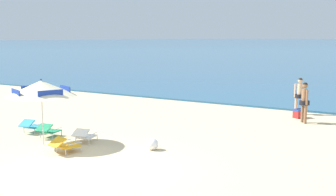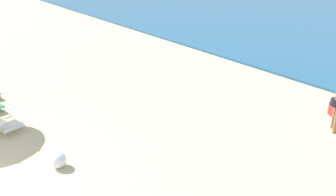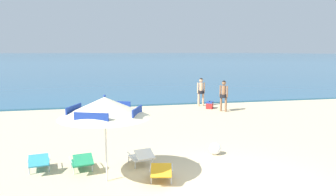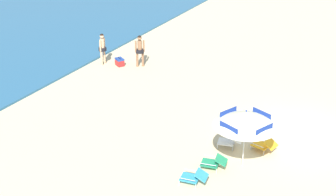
{
  "view_description": "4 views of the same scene",
  "coord_description": "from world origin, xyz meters",
  "views": [
    {
      "loc": [
        7.33,
        -8.19,
        3.52
      ],
      "look_at": [
        -1.05,
        5.67,
        1.15
      ],
      "focal_mm": 44.53,
      "sensor_mm": 36.0,
      "label": 1
    },
    {
      "loc": [
        7.61,
        -0.12,
        4.9
      ],
      "look_at": [
        0.12,
        5.88,
        0.77
      ],
      "focal_mm": 39.45,
      "sensor_mm": 36.0,
      "label": 2
    },
    {
      "loc": [
        -3.21,
        -6.53,
        3.22
      ],
      "look_at": [
        -0.29,
        6.53,
        1.24
      ],
      "focal_mm": 33.45,
      "sensor_mm": 36.0,
      "label": 3
    },
    {
      "loc": [
        -17.18,
        -3.5,
        9.53
      ],
      "look_at": [
        -1.43,
        4.93,
        1.1
      ],
      "focal_mm": 52.68,
      "sensor_mm": 36.0,
      "label": 4
    }
  ],
  "objects": [
    {
      "name": "lounge_chair_facing_sea",
      "position": [
        -3.71,
        1.91,
        0.27
      ],
      "size": [
        0.7,
        0.97,
        0.52
      ],
      "color": "#1E7F56",
      "rests_on": "ground"
    },
    {
      "name": "cooler_box",
      "position": [
        2.97,
        10.18,
        0.2
      ],
      "size": [
        0.56,
        0.6,
        0.43
      ],
      "color": "red",
      "rests_on": "ground"
    },
    {
      "name": "ground_plane",
      "position": [
        0.0,
        0.0,
        0.0
      ],
      "size": [
        800.0,
        800.0,
        0.0
      ],
      "primitive_type": "plane",
      "color": "#D1BA8E"
    },
    {
      "name": "lounge_chair_beside_umbrella",
      "position": [
        -2.08,
        1.98,
        0.27
      ],
      "size": [
        0.72,
        0.98,
        0.51
      ],
      "color": "white",
      "rests_on": "ground"
    },
    {
      "name": "lounge_chair_under_umbrella",
      "position": [
        -4.85,
        2.14,
        0.27
      ],
      "size": [
        0.66,
        0.96,
        0.52
      ],
      "color": "teal",
      "rests_on": "ground"
    },
    {
      "name": "lounge_chair_spare_folded",
      "position": [
        -1.75,
        0.75,
        0.27
      ],
      "size": [
        0.71,
        0.98,
        0.52
      ],
      "color": "gold",
      "rests_on": "ground"
    },
    {
      "name": "person_standing_beside",
      "position": [
        3.39,
        9.17,
        0.98
      ],
      "size": [
        0.41,
        0.41,
        1.69
      ],
      "color": "#8C6042",
      "rests_on": "ground"
    },
    {
      "name": "person_standing_near_shore",
      "position": [
        2.73,
        11.06,
        0.97
      ],
      "size": [
        0.5,
        0.41,
        1.68
      ],
      "color": "#D8A87F",
      "rests_on": "ground"
    },
    {
      "name": "beach_ball",
      "position": [
        0.32,
        2.45,
        0.19
      ],
      "size": [
        0.38,
        0.38,
        0.38
      ],
      "primitive_type": "sphere",
      "color": "white",
      "rests_on": "ground"
    },
    {
      "name": "beach_umbrella_striped_main",
      "position": [
        -3.08,
        1.1,
        1.88
      ],
      "size": [
        3.17,
        3.17,
        2.2
      ],
      "color": "silver",
      "rests_on": "ground"
    }
  ]
}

